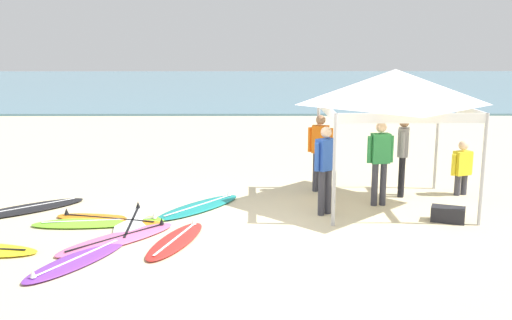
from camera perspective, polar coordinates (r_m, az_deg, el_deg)
ground_plane at (r=10.66m, az=0.74°, el=-6.37°), size 80.00×80.00×0.00m
sea at (r=43.77m, az=-0.08°, el=7.40°), size 80.00×36.00×0.10m
canopy_tent at (r=11.81m, az=13.42°, el=6.90°), size 2.78×2.78×2.75m
surfboard_black at (r=12.38m, az=-21.73°, el=-4.49°), size 2.26×2.02×0.19m
surfboard_orange at (r=11.19m, az=-14.27°, el=-5.68°), size 2.23×1.13×0.19m
surfboard_red at (r=9.86m, az=-7.85°, el=-7.78°), size 1.06×2.03×0.19m
surfboard_lime at (r=11.08m, az=-15.02°, el=-5.88°), size 2.47×0.96×0.19m
surfboard_teal at (r=11.72m, az=-5.57°, el=-4.57°), size 1.86×2.14×0.19m
surfboard_purple at (r=9.34m, az=-17.10°, el=-9.33°), size 1.47×2.09×0.19m
surfboard_pink at (r=10.11m, az=-13.36°, el=-7.51°), size 2.00×2.07×0.19m
surfboard_white at (r=10.90m, az=-12.06°, el=-6.04°), size 0.71×2.19×0.19m
person_grey at (r=12.76m, az=14.19°, el=0.86°), size 0.32×0.53×1.71m
person_green at (r=11.93m, az=12.06°, el=0.23°), size 0.54×0.27×1.71m
person_orange at (r=12.82m, az=6.30°, el=1.20°), size 0.54×0.30×1.71m
person_blue at (r=11.13m, az=6.82°, el=-0.42°), size 0.45×0.39×1.71m
person_yellow at (r=13.29m, az=19.54°, el=-0.50°), size 0.52×0.33×1.20m
gear_bag_near_tent at (r=11.38m, az=18.29°, el=-5.07°), size 0.67×0.51×0.28m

